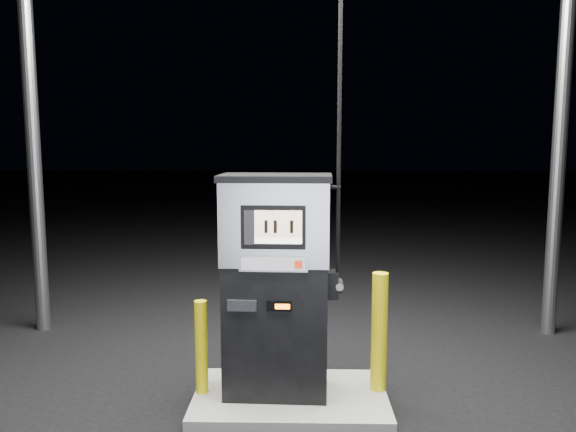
{
  "coord_description": "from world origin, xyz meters",
  "views": [
    {
      "loc": [
        0.08,
        -4.44,
        2.22
      ],
      "look_at": [
        -0.02,
        0.0,
        1.64
      ],
      "focal_mm": 35.0,
      "sensor_mm": 36.0,
      "label": 1
    }
  ],
  "objects": [
    {
      "name": "ground",
      "position": [
        0.0,
        0.0,
        0.0
      ],
      "size": [
        80.0,
        80.0,
        0.0
      ],
      "primitive_type": "plane",
      "color": "black",
      "rests_on": "ground"
    },
    {
      "name": "pump_island",
      "position": [
        0.0,
        0.0,
        0.07
      ],
      "size": [
        1.6,
        1.0,
        0.15
      ],
      "primitive_type": "cube",
      "color": "gray",
      "rests_on": "ground"
    },
    {
      "name": "fuel_dispenser",
      "position": [
        -0.12,
        0.03,
        1.08
      ],
      "size": [
        1.01,
        0.57,
        3.77
      ],
      "rotation": [
        0.0,
        0.0,
        -0.04
      ],
      "color": "black",
      "rests_on": "pump_island"
    },
    {
      "name": "bollard_left",
      "position": [
        -0.74,
        0.01,
        0.54
      ],
      "size": [
        0.14,
        0.14,
        0.78
      ],
      "primitive_type": "cylinder",
      "rotation": [
        0.0,
        0.0,
        -0.38
      ],
      "color": "yellow",
      "rests_on": "pump_island"
    },
    {
      "name": "bollard_right",
      "position": [
        0.74,
        0.1,
        0.65
      ],
      "size": [
        0.17,
        0.17,
        1.0
      ],
      "primitive_type": "cylinder",
      "rotation": [
        0.0,
        0.0,
        0.32
      ],
      "color": "yellow",
      "rests_on": "pump_island"
    }
  ]
}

